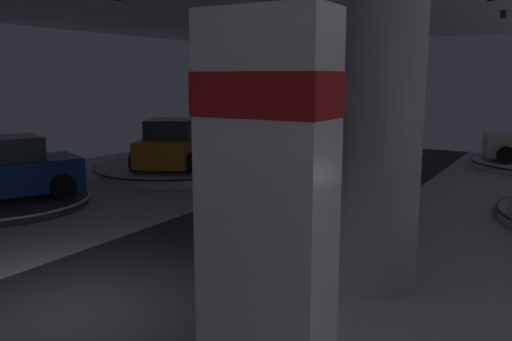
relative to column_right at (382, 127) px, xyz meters
name	(u,v)px	position (x,y,z in m)	size (l,w,h in m)	color
ground	(66,318)	(-3.60, -3.62, -2.77)	(24.00, 44.00, 0.06)	#B2B2B7
column_right	(382,127)	(0.00, 0.00, 0.00)	(1.32, 1.32, 5.50)	#ADADB2
brand_sign_pylon	(266,250)	(0.55, -4.83, -0.64)	(1.27, 0.65, 4.09)	slate
display_platform_far_left	(173,169)	(-9.80, 6.37, -2.56)	(5.72, 5.72, 0.35)	#B7B7BC
display_car_far_left	(172,145)	(-9.78, 6.34, -1.63)	(3.54, 4.56, 1.71)	#B77519
display_platform_mid_left	(1,202)	(-10.72, 0.07, -2.62)	(4.72, 4.72, 0.23)	#333338
display_car_mid_left	(0,171)	(-10.71, 0.10, -1.75)	(3.42, 4.57, 1.71)	navy
display_platform_deep_left	(256,147)	(-10.60, 13.65, -2.59)	(5.49, 5.49, 0.29)	#B7B7BC
display_car_deep_left	(256,129)	(-10.59, 13.68, -1.70)	(3.28, 4.56, 1.71)	silver
stanchion_a	(286,265)	(-1.30, -0.87, -2.38)	(0.28, 0.28, 1.01)	#333338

